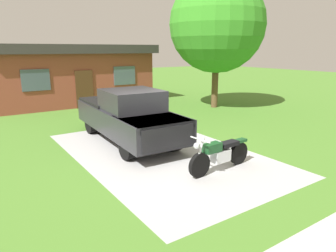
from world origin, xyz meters
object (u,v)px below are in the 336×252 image
at_px(pickup_truck, 127,115).
at_px(neighbor_house, 70,73).
at_px(shade_tree, 217,25).
at_px(motorcycle, 220,154).

xyz_separation_m(pickup_truck, neighbor_house, (0.92, 9.68, 0.84)).
height_order(pickup_truck, shade_tree, shade_tree).
distance_m(pickup_truck, shade_tree, 8.58).
bearing_deg(shade_tree, pickup_truck, -155.95).
bearing_deg(neighbor_house, motorcycle, -90.55).
xyz_separation_m(motorcycle, shade_tree, (6.33, 7.17, 4.06)).
relative_size(pickup_truck, shade_tree, 0.80).
xyz_separation_m(pickup_truck, shade_tree, (7.12, 3.18, 3.58)).
height_order(motorcycle, pickup_truck, pickup_truck).
bearing_deg(motorcycle, neighbor_house, 89.45).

